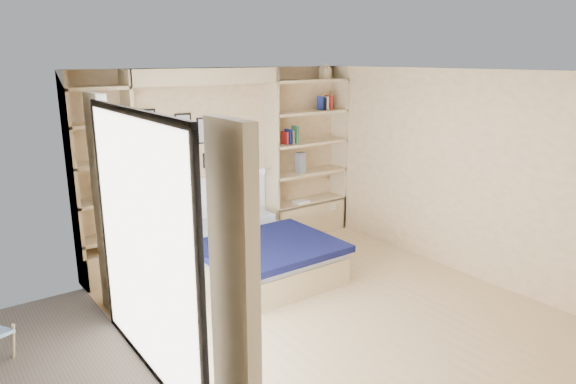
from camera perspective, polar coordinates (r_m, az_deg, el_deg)
ground at (r=5.71m, az=4.34°, el=-12.73°), size 4.50×4.50×0.00m
room_shell at (r=6.29m, az=-7.18°, el=0.36°), size 4.50×4.50×4.50m
bed at (r=6.45m, az=-3.82°, el=-6.80°), size 1.59×1.97×1.07m
photo_gallery at (r=6.77m, az=-10.73°, el=5.80°), size 1.48×0.02×0.82m
reading_lamps at (r=6.74m, az=-8.54°, el=1.48°), size 1.92×0.12×0.15m
shelf_decor at (r=7.39m, az=0.31°, el=7.36°), size 3.47×0.23×2.03m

